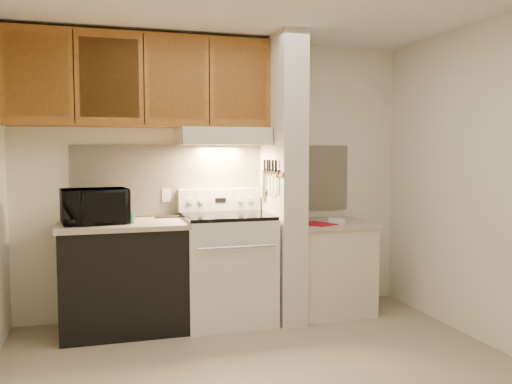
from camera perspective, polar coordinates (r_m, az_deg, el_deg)
name	(u,v)px	position (r m, az deg, el deg)	size (l,w,h in m)	color
floor	(267,372)	(3.87, 1.12, -18.44)	(3.60, 3.60, 0.00)	tan
wall_back	(218,178)	(5.02, -4.01, 1.52)	(3.60, 0.02, 2.50)	white
wall_right	(494,184)	(4.46, 23.80, 0.79)	(0.02, 3.00, 2.50)	white
backsplash	(218,179)	(5.01, -3.98, 1.34)	(2.60, 0.02, 0.63)	beige
range_body	(227,270)	(4.79, -3.07, -8.16)	(0.76, 0.65, 0.92)	silver
oven_window	(236,273)	(4.48, -2.13, -8.51)	(0.50, 0.01, 0.30)	black
oven_handle	(237,247)	(4.40, -2.01, -5.83)	(0.02, 0.02, 0.65)	silver
cooktop	(227,216)	(4.71, -3.09, -2.51)	(0.74, 0.64, 0.03)	black
range_backguard	(220,200)	(4.98, -3.85, -0.82)	(0.76, 0.08, 0.20)	silver
range_display	(221,200)	(4.94, -3.75, -0.86)	(0.10, 0.01, 0.04)	black
range_knob_left_outer	(190,201)	(4.88, -6.95, -0.94)	(0.05, 0.05, 0.02)	silver
range_knob_left_inner	(201,201)	(4.90, -5.79, -0.91)	(0.05, 0.05, 0.02)	silver
range_knob_right_inner	(240,200)	(4.98, -1.72, -0.81)	(0.05, 0.05, 0.02)	silver
range_knob_right_outer	(250,199)	(5.00, -0.61, -0.78)	(0.05, 0.05, 0.02)	silver
dishwasher_front	(124,279)	(4.69, -13.74, -8.87)	(1.00, 0.63, 0.87)	black
left_countertop	(123,225)	(4.61, -13.85, -3.36)	(1.04, 0.67, 0.04)	#B6A294
spoon_rest	(168,217)	(4.84, -9.22, -2.59)	(0.23, 0.07, 0.02)	black
teal_jar	(130,218)	(4.50, -13.17, -2.67)	(0.08, 0.08, 0.09)	#286C64
outlet	(167,195)	(4.93, -9.40, -0.34)	(0.08, 0.01, 0.12)	beige
microwave	(95,206)	(4.57, -16.63, -1.44)	(0.51, 0.35, 0.28)	black
partition_pillar	(283,179)	(4.82, 2.81, 1.40)	(0.22, 0.70, 2.50)	beige
pillar_trim	(270,173)	(4.78, 1.50, 1.98)	(0.01, 0.70, 0.04)	#975921
knife_strip	(271,171)	(4.73, 1.62, 2.20)	(0.02, 0.42, 0.04)	black
knife_blade_a	(276,184)	(4.59, 2.08, 0.88)	(0.01, 0.04, 0.16)	silver
knife_handle_a	(276,166)	(4.58, 2.11, 2.75)	(0.02, 0.02, 0.10)	black
knife_blade_b	(273,184)	(4.66, 1.79, 0.81)	(0.01, 0.04, 0.18)	silver
knife_handle_b	(273,166)	(4.66, 1.78, 2.78)	(0.02, 0.02, 0.10)	black
knife_blade_c	(270,185)	(4.73, 1.49, 0.74)	(0.01, 0.04, 0.20)	silver
knife_handle_c	(270,166)	(4.74, 1.45, 2.81)	(0.02, 0.02, 0.10)	black
knife_blade_d	(267,182)	(4.82, 1.17, 1.05)	(0.01, 0.04, 0.16)	silver
knife_handle_d	(268,165)	(4.80, 1.23, 2.83)	(0.02, 0.02, 0.10)	black
knife_blade_e	(265,183)	(4.88, 0.93, 0.97)	(0.01, 0.04, 0.18)	silver
knife_handle_e	(265,165)	(4.88, 0.92, 2.85)	(0.02, 0.02, 0.10)	black
oven_mitt	(263,185)	(4.95, 0.72, 0.79)	(0.03, 0.10, 0.25)	slate
right_cab_base	(329,269)	(5.11, 7.71, -8.04)	(0.70, 0.60, 0.81)	beige
right_countertop	(330,224)	(5.03, 7.76, -3.31)	(0.74, 0.64, 0.04)	#B6A294
red_folder	(318,224)	(4.82, 6.53, -3.34)	(0.21, 0.29, 0.01)	#AF0C1F
white_box	(336,221)	(4.95, 8.47, -2.99)	(0.15, 0.10, 0.04)	white
range_hood	(223,136)	(4.80, -3.47, 5.86)	(0.78, 0.44, 0.15)	beige
hood_lip	(229,141)	(4.60, -2.88, 5.37)	(0.78, 0.04, 0.06)	beige
upper_cabinets	(142,81)	(4.78, -11.88, 11.32)	(2.18, 0.33, 0.77)	#975921
cab_door_a	(37,75)	(4.62, -22.08, 11.33)	(0.46, 0.01, 0.63)	#975921
cab_gap_a	(74,76)	(4.60, -18.63, 11.45)	(0.01, 0.01, 0.73)	black
cab_door_b	(109,78)	(4.60, -15.17, 11.53)	(0.46, 0.01, 0.63)	#975921
cab_gap_b	(144,79)	(4.62, -11.72, 11.57)	(0.01, 0.01, 0.73)	black
cab_door_c	(177,80)	(4.65, -8.30, 11.56)	(0.46, 0.01, 0.63)	#975921
cab_gap_c	(209,81)	(4.69, -4.93, 11.52)	(0.01, 0.01, 0.73)	black
cab_door_d	(240,83)	(4.76, -1.65, 11.44)	(0.46, 0.01, 0.63)	#975921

